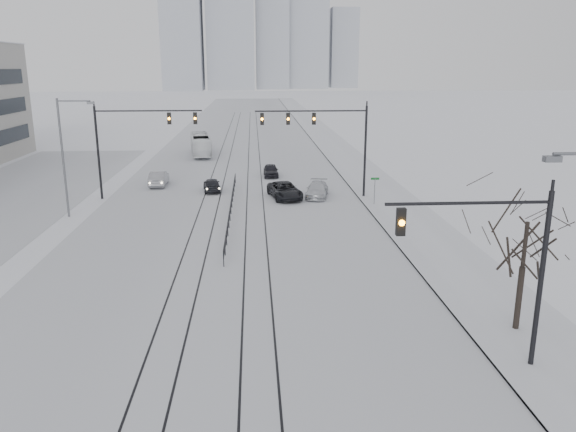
% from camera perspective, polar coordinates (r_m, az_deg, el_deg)
% --- Properties ---
extents(road, '(22.00, 260.00, 0.02)m').
position_cam_1_polar(road, '(73.74, -4.96, 6.17)').
color(road, silver).
rests_on(road, ground).
extents(sidewalk_east, '(5.00, 260.00, 0.16)m').
position_cam_1_polar(sidewalk_east, '(74.63, 5.52, 6.31)').
color(sidewalk_east, silver).
rests_on(sidewalk_east, ground).
extents(curb, '(0.10, 260.00, 0.12)m').
position_cam_1_polar(curb, '(74.29, 3.64, 6.30)').
color(curb, gray).
rests_on(curb, ground).
extents(tram_rails, '(5.30, 180.00, 0.01)m').
position_cam_1_polar(tram_rails, '(54.07, -5.42, 2.92)').
color(tram_rails, black).
rests_on(tram_rails, ground).
extents(skyline, '(96.00, 48.00, 72.00)m').
position_cam_1_polar(skyline, '(287.14, -3.08, 18.88)').
color(skyline, '#9A9FA9').
rests_on(skyline, ground).
extents(traffic_mast_near, '(6.10, 0.37, 7.00)m').
position_cam_1_polar(traffic_mast_near, '(21.93, 20.84, -3.89)').
color(traffic_mast_near, black).
rests_on(traffic_mast_near, ground).
extents(traffic_mast_ne, '(9.60, 0.37, 8.00)m').
position_cam_1_polar(traffic_mast_ne, '(48.58, 4.00, 8.44)').
color(traffic_mast_ne, black).
rests_on(traffic_mast_ne, ground).
extents(traffic_mast_nw, '(9.10, 0.37, 8.00)m').
position_cam_1_polar(traffic_mast_nw, '(50.25, -15.56, 7.94)').
color(traffic_mast_nw, black).
rests_on(traffic_mast_nw, ground).
extents(street_light_west, '(2.73, 0.25, 9.00)m').
position_cam_1_polar(street_light_west, '(45.49, -21.61, 6.29)').
color(street_light_west, '#595B60').
rests_on(street_light_west, ground).
extents(bare_tree, '(4.40, 4.40, 6.10)m').
position_cam_1_polar(bare_tree, '(25.56, 23.05, -1.67)').
color(bare_tree, black).
rests_on(bare_tree, ground).
extents(median_fence, '(0.06, 24.00, 1.00)m').
position_cam_1_polar(median_fence, '(44.22, -5.81, 0.85)').
color(median_fence, black).
rests_on(median_fence, ground).
extents(street_sign, '(0.70, 0.06, 2.40)m').
position_cam_1_polar(street_sign, '(46.96, 8.80, 2.93)').
color(street_sign, '#595B60').
rests_on(street_sign, ground).
extents(sedan_sb_inner, '(1.91, 3.81, 1.25)m').
position_cam_1_polar(sedan_sb_inner, '(52.48, -7.74, 3.15)').
color(sedan_sb_inner, black).
rests_on(sedan_sb_inner, ground).
extents(sedan_sb_outer, '(1.60, 4.33, 1.41)m').
position_cam_1_polar(sedan_sb_outer, '(55.94, -13.00, 3.73)').
color(sedan_sb_outer, gray).
rests_on(sedan_sb_outer, ground).
extents(sedan_nb_front, '(3.25, 5.39, 1.40)m').
position_cam_1_polar(sedan_nb_front, '(49.23, -0.32, 2.59)').
color(sedan_nb_front, black).
rests_on(sedan_nb_front, ground).
extents(sedan_nb_right, '(2.64, 4.70, 1.29)m').
position_cam_1_polar(sedan_nb_right, '(49.83, 2.98, 2.66)').
color(sedan_nb_right, silver).
rests_on(sedan_nb_right, ground).
extents(sedan_nb_far, '(1.55, 3.74, 1.27)m').
position_cam_1_polar(sedan_nb_far, '(59.20, -1.75, 4.64)').
color(sedan_nb_far, black).
rests_on(sedan_nb_far, ground).
extents(box_truck, '(3.57, 9.96, 2.71)m').
position_cam_1_polar(box_truck, '(74.29, -8.87, 7.16)').
color(box_truck, white).
rests_on(box_truck, ground).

